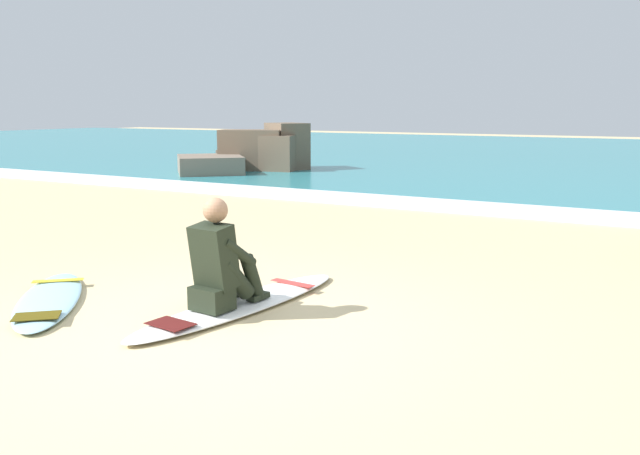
{
  "coord_description": "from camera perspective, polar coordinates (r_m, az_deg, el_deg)",
  "views": [
    {
      "loc": [
        3.24,
        -4.09,
        1.76
      ],
      "look_at": [
        -0.12,
        1.8,
        0.55
      ],
      "focal_mm": 37.98,
      "sensor_mm": 36.0,
      "label": 1
    }
  ],
  "objects": [
    {
      "name": "surfboard_spare_near",
      "position": [
        6.66,
        -21.85,
        -5.65
      ],
      "size": [
        1.71,
        1.8,
        0.08
      ],
      "color": "#9ED1E5",
      "rests_on": "ground"
    },
    {
      "name": "sea",
      "position": [
        25.26,
        22.32,
        5.5
      ],
      "size": [
        80.0,
        28.0,
        0.1
      ],
      "primitive_type": "cube",
      "color": "teal",
      "rests_on": "ground"
    },
    {
      "name": "surfer_seated",
      "position": [
        5.81,
        -8.35,
        -3.16
      ],
      "size": [
        0.4,
        0.73,
        0.95
      ],
      "color": "black",
      "rests_on": "surfboard_main"
    },
    {
      "name": "surfboard_main",
      "position": [
        6.09,
        -6.61,
        -6.42
      ],
      "size": [
        0.8,
        2.63,
        0.08
      ],
      "color": "white",
      "rests_on": "ground"
    },
    {
      "name": "ground_plane",
      "position": [
        5.51,
        -8.35,
        -8.64
      ],
      "size": [
        80.0,
        80.0,
        0.0
      ],
      "primitive_type": "plane",
      "color": "#CCB584"
    },
    {
      "name": "breaking_foam",
      "position": [
        11.87,
        13.5,
        1.59
      ],
      "size": [
        80.0,
        0.9,
        0.11
      ],
      "primitive_type": "cube",
      "color": "white",
      "rests_on": "ground"
    },
    {
      "name": "rock_outcrop_distant",
      "position": [
        18.2,
        -5.52,
        6.04
      ],
      "size": [
        2.93,
        4.0,
        1.33
      ],
      "color": "#756656",
      "rests_on": "ground"
    }
  ]
}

